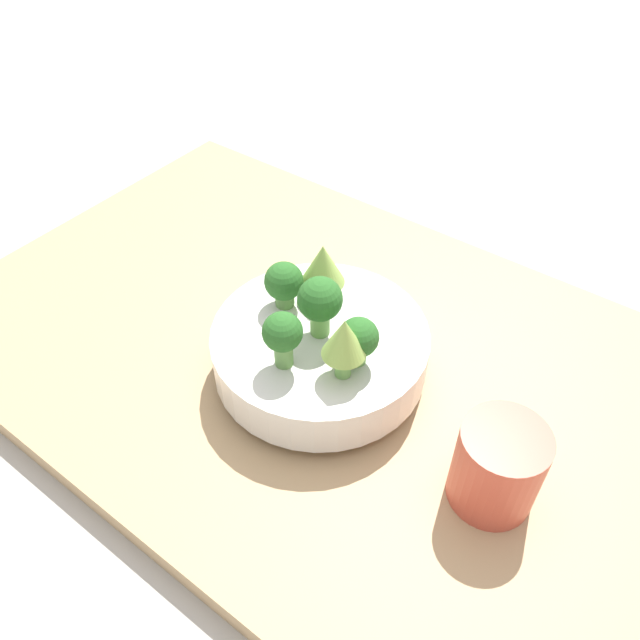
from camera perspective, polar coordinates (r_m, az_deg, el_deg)
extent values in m
plane|color=#ADA89E|center=(0.84, -0.58, -3.88)|extent=(6.00, 6.00, 0.00)
cube|color=tan|center=(0.83, -0.59, -3.09)|extent=(0.98, 0.64, 0.03)
cylinder|color=silver|center=(0.78, 0.00, -4.42)|extent=(0.12, 0.12, 0.01)
cylinder|color=silver|center=(0.76, 0.00, -2.64)|extent=(0.26, 0.26, 0.06)
cylinder|color=#609347|center=(0.76, -3.25, 2.03)|extent=(0.02, 0.02, 0.02)
sphere|color=#286023|center=(0.75, -3.33, 3.57)|extent=(0.05, 0.05, 0.05)
cylinder|color=#6BA34C|center=(0.68, 2.14, -4.02)|extent=(0.02, 0.02, 0.03)
cone|color=#93B751|center=(0.65, 2.23, -1.61)|extent=(0.05, 0.05, 0.05)
cylinder|color=#6BA34C|center=(0.70, 3.46, -3.15)|extent=(0.02, 0.02, 0.02)
sphere|color=#286023|center=(0.68, 3.55, -1.58)|extent=(0.05, 0.05, 0.05)
cylinder|color=#609347|center=(0.69, -3.34, -3.01)|extent=(0.02, 0.02, 0.03)
sphere|color=#286023|center=(0.67, -3.46, -1.09)|extent=(0.04, 0.04, 0.04)
cylinder|color=#6BA34C|center=(0.72, 0.00, -0.15)|extent=(0.02, 0.02, 0.03)
sphere|color=#286023|center=(0.70, 0.00, 1.93)|extent=(0.05, 0.05, 0.05)
cylinder|color=#609347|center=(0.77, 0.44, 2.77)|extent=(0.02, 0.02, 0.02)
cone|color=#93B751|center=(0.75, 0.45, 5.05)|extent=(0.05, 0.05, 0.05)
cylinder|color=#C64C38|center=(0.67, 15.91, -12.77)|extent=(0.09, 0.09, 0.10)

